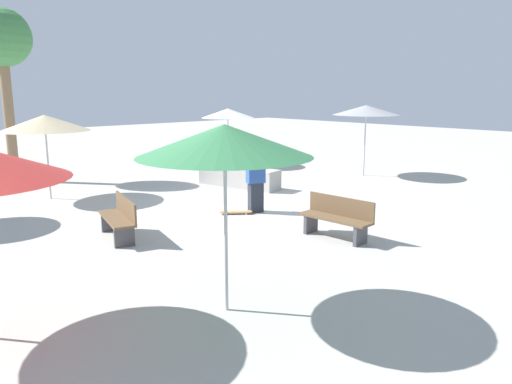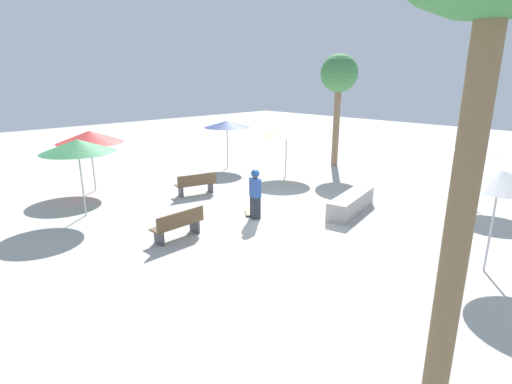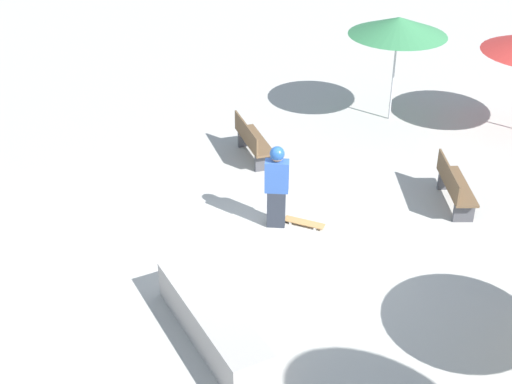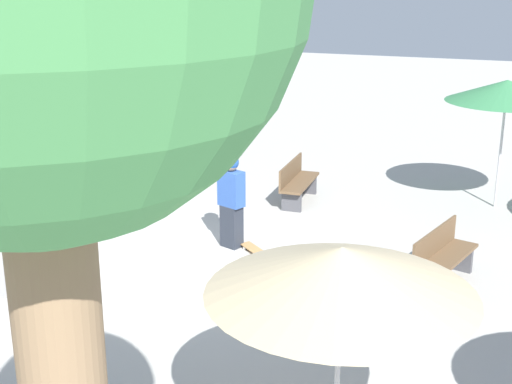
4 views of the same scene
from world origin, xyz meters
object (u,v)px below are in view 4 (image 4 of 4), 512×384
object	(u,v)px
skateboard	(256,250)
shade_umbrella_tan	(341,271)
bench_near	(443,257)
shade_umbrella_green	(507,91)
palm_tree_right	(29,14)
concrete_ledge	(42,276)
bench_far	(297,182)
skater_main	(231,198)

from	to	relation	value
skateboard	shade_umbrella_tan	world-z (taller)	shade_umbrella_tan
bench_near	shade_umbrella_tan	bearing A→B (deg)	10.18
shade_umbrella_green	shade_umbrella_tan	size ratio (longest dim) A/B	1.07
shade_umbrella_tan	skateboard	bearing A→B (deg)	118.46
skateboard	shade_umbrella_green	bearing A→B (deg)	87.46
bench_near	shade_umbrella_tan	size ratio (longest dim) A/B	0.69
bench_near	palm_tree_right	xyz separation A→B (m)	(-0.61, -8.48, 4.07)
skateboard	concrete_ledge	distance (m)	3.55
bench_far	shade_umbrella_tan	distance (m)	8.55
shade_umbrella_green	palm_tree_right	size ratio (longest dim) A/B	0.46
bench_near	bench_far	size ratio (longest dim) A/B	1.03
palm_tree_right	bench_near	bearing A→B (deg)	85.88
concrete_ledge	shade_umbrella_green	distance (m)	9.25
bench_far	shade_umbrella_tan	world-z (taller)	shade_umbrella_tan
bench_near	palm_tree_right	size ratio (longest dim) A/B	0.30
bench_near	bench_far	world-z (taller)	same
skater_main	shade_umbrella_tan	bearing A→B (deg)	-37.48
concrete_ledge	palm_tree_right	distance (m)	8.73
concrete_ledge	shade_umbrella_green	bearing A→B (deg)	47.98
shade_umbrella_green	skater_main	bearing A→B (deg)	-136.88
bench_near	shade_umbrella_green	bearing A→B (deg)	-172.81
concrete_ledge	shade_umbrella_green	xyz separation A→B (m)	(6.04, 6.70, 2.05)
shade_umbrella_green	skateboard	bearing A→B (deg)	-131.96
skater_main	palm_tree_right	xyz separation A→B (m)	(2.99, -8.73, 3.60)
bench_far	palm_tree_right	distance (m)	12.50
skateboard	palm_tree_right	size ratio (longest dim) A/B	0.13
concrete_ledge	palm_tree_right	bearing A→B (deg)	-50.79
concrete_ledge	bench_far	xyz separation A→B (m)	(2.16, 5.57, 0.11)
shade_umbrella_tan	skater_main	bearing A→B (deg)	121.99
skater_main	shade_umbrella_green	size ratio (longest dim) A/B	0.64
bench_near	shade_umbrella_green	world-z (taller)	shade_umbrella_green
bench_near	shade_umbrella_tan	distance (m)	5.15
skater_main	concrete_ledge	bearing A→B (deg)	-103.20
concrete_ledge	shade_umbrella_tan	size ratio (longest dim) A/B	1.17
concrete_ledge	bench_far	distance (m)	5.98
skater_main	bench_far	size ratio (longest dim) A/B	1.02
palm_tree_right	bench_far	bearing A→B (deg)	103.12
skateboard	shade_umbrella_green	size ratio (longest dim) A/B	0.29
skateboard	bench_near	xyz separation A→B (m)	(3.09, -0.08, 0.37)
skater_main	shade_umbrella_green	distance (m)	5.90
skater_main	palm_tree_right	world-z (taller)	palm_tree_right
skateboard	palm_tree_right	xyz separation A→B (m)	(2.48, -8.57, 4.44)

